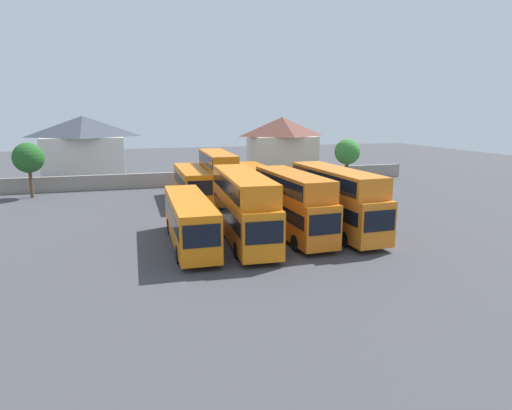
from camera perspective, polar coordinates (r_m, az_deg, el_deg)
ground at (r=49.42m, az=-4.90°, el=1.17°), size 140.00×140.00×0.00m
depot_boundary_wall at (r=56.73m, az=-6.47°, el=3.44°), size 56.00×0.50×1.80m
bus_1 at (r=30.91m, az=-8.51°, el=-1.73°), size 2.71×11.46×3.35m
bus_2 at (r=31.50m, az=-1.66°, el=0.20°), size 3.23×12.16×4.87m
bus_3 at (r=32.59m, az=4.78°, el=0.45°), size 2.88×10.16×4.77m
bus_4 at (r=34.27m, az=10.23°, el=0.99°), size 3.03×11.48×4.90m
bus_5 at (r=46.36m, az=-8.19°, el=2.85°), size 2.72×11.01×3.44m
bus_6 at (r=46.66m, az=-4.92°, el=4.06°), size 2.96×11.15×5.02m
bus_7 at (r=48.09m, az=0.20°, el=3.24°), size 2.57×10.74×3.35m
house_terrace_left at (r=65.09m, az=-21.11°, el=6.90°), size 10.77×8.20×8.62m
house_terrace_centre at (r=67.14m, az=3.33°, el=7.69°), size 9.46×7.55×8.38m
tree_left_of_lot at (r=53.47m, az=-27.14°, el=5.38°), size 3.23×3.23×5.94m
tree_behind_wall at (r=60.55m, az=11.62°, el=6.66°), size 3.38×3.38×5.64m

